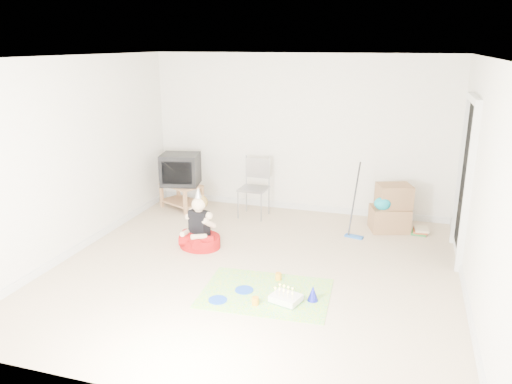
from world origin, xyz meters
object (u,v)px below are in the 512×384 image
(folding_chair, at_px, (254,189))
(cardboard_boxes, at_px, (391,209))
(birthday_cake, at_px, (286,299))
(tv_stand, at_px, (182,194))
(seated_woman, at_px, (200,234))
(crt_tv, at_px, (180,169))

(folding_chair, xyz_separation_m, cardboard_boxes, (2.18, 0.01, -0.13))
(folding_chair, relative_size, birthday_cake, 2.64)
(folding_chair, relative_size, cardboard_boxes, 1.37)
(tv_stand, xyz_separation_m, seated_woman, (0.97, -1.48, -0.07))
(tv_stand, height_order, crt_tv, crt_tv)
(crt_tv, bearing_deg, seated_woman, -68.59)
(seated_woman, bearing_deg, birthday_cake, -37.55)
(folding_chair, relative_size, seated_woman, 1.12)
(seated_woman, bearing_deg, cardboard_boxes, 30.06)
(crt_tv, bearing_deg, birthday_cake, -58.56)
(tv_stand, distance_m, crt_tv, 0.44)
(cardboard_boxes, bearing_deg, tv_stand, 179.67)
(tv_stand, distance_m, birthday_cake, 3.65)
(tv_stand, relative_size, folding_chair, 0.83)
(cardboard_boxes, distance_m, seated_woman, 2.91)
(crt_tv, xyz_separation_m, folding_chair, (1.31, -0.03, -0.22))
(folding_chair, height_order, birthday_cake, folding_chair)
(tv_stand, height_order, cardboard_boxes, cardboard_boxes)
(tv_stand, distance_m, folding_chair, 1.33)
(folding_chair, bearing_deg, birthday_cake, -65.63)
(cardboard_boxes, xyz_separation_m, birthday_cake, (-0.99, -2.63, -0.30))
(birthday_cake, bearing_deg, tv_stand, 133.27)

